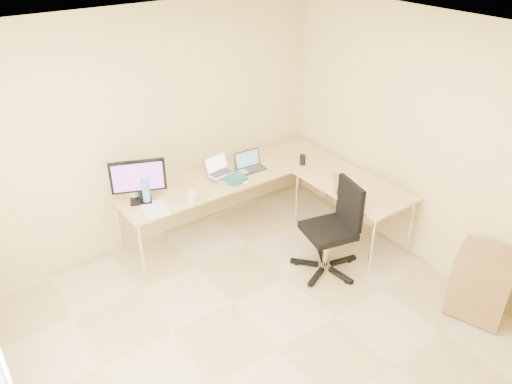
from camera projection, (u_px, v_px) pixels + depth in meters
floor at (278, 349)px, 4.38m from camera, size 4.50×4.50×0.00m
ceiling at (288, 52)px, 3.09m from camera, size 4.50×4.50×0.00m
wall_back at (152, 131)px, 5.32m from camera, size 4.50×0.00×4.50m
wall_right at (453, 155)px, 4.80m from camera, size 0.00×4.50×4.50m
desk_main at (231, 201)px, 5.87m from camera, size 2.65×0.70×0.73m
desk_return at (351, 212)px, 5.66m from camera, size 0.70×1.30×0.73m
monitor at (139, 181)px, 5.04m from camera, size 0.58×0.38×0.48m
book_stack at (233, 178)px, 5.56m from camera, size 0.22×0.29×0.05m
laptop_center at (220, 166)px, 5.54m from camera, size 0.34×0.28×0.20m
laptop_black at (251, 161)px, 5.73m from camera, size 0.35×0.26×0.21m
keyboard at (232, 176)px, 5.64m from camera, size 0.39×0.12×0.02m
mouse at (246, 182)px, 5.48m from camera, size 0.09×0.06×0.03m
mug at (192, 198)px, 5.12m from camera, size 0.13×0.13×0.11m
cd_stack at (175, 200)px, 5.16m from camera, size 0.13×0.13×0.03m
water_bottle at (146, 190)px, 5.08m from camera, size 0.10×0.10×0.28m
papers at (155, 209)px, 5.02m from camera, size 0.29×0.37×0.01m
white_box at (139, 190)px, 5.29m from camera, size 0.23×0.18×0.08m
desk_fan at (147, 178)px, 5.29m from camera, size 0.29×0.29×0.30m
black_cup at (303, 160)px, 5.87m from camera, size 0.07×0.07×0.12m
laptop_return at (348, 185)px, 5.26m from camera, size 0.33×0.28×0.20m
office_chair at (328, 230)px, 5.11m from camera, size 0.73×0.73×1.02m
cabinet at (482, 283)px, 4.60m from camera, size 0.53×0.59×0.68m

